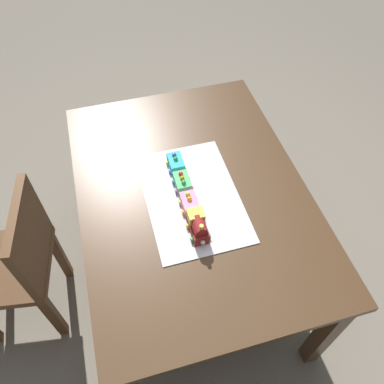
# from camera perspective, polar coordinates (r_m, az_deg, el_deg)

# --- Properties ---
(ground_plane) EXTENTS (8.00, 8.00, 0.00)m
(ground_plane) POSITION_cam_1_polar(r_m,az_deg,el_deg) (2.34, 0.01, -11.03)
(ground_plane) COLOR gray
(dining_table) EXTENTS (1.40, 1.00, 0.74)m
(dining_table) POSITION_cam_1_polar(r_m,az_deg,el_deg) (1.80, 0.01, -1.84)
(dining_table) COLOR #4C331E
(dining_table) RESTS_ON ground
(chair) EXTENTS (0.46, 0.46, 0.86)m
(chair) POSITION_cam_1_polar(r_m,az_deg,el_deg) (1.99, -24.21, -9.46)
(chair) COLOR brown
(chair) RESTS_ON ground
(cake_board) EXTENTS (0.60, 0.40, 0.00)m
(cake_board) POSITION_cam_1_polar(r_m,az_deg,el_deg) (1.69, -0.00, -0.67)
(cake_board) COLOR silver
(cake_board) RESTS_ON dining_table
(cake_locomotive) EXTENTS (0.14, 0.08, 0.12)m
(cake_locomotive) POSITION_cam_1_polar(r_m,az_deg,el_deg) (1.54, 0.89, -5.03)
(cake_locomotive) COLOR maroon
(cake_locomotive) RESTS_ON cake_board
(cake_car_flatbed_bubblegum) EXTENTS (0.10, 0.08, 0.07)m
(cake_car_flatbed_bubblegum) POSITION_cam_1_polar(r_m,az_deg,el_deg) (1.63, -0.39, -1.70)
(cake_car_flatbed_bubblegum) COLOR pink
(cake_car_flatbed_bubblegum) RESTS_ON cake_board
(cake_car_tanker_mint_green) EXTENTS (0.10, 0.08, 0.07)m
(cake_car_tanker_mint_green) POSITION_cam_1_polar(r_m,az_deg,el_deg) (1.70, -1.44, 1.40)
(cake_car_tanker_mint_green) COLOR #59CC7A
(cake_car_tanker_mint_green) RESTS_ON cake_board
(cake_car_gondola_turquoise) EXTENTS (0.10, 0.08, 0.07)m
(cake_car_gondola_turquoise) POSITION_cam_1_polar(r_m,az_deg,el_deg) (1.77, -2.42, 4.23)
(cake_car_gondola_turquoise) COLOR #38B7C6
(cake_car_gondola_turquoise) RESTS_ON cake_board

